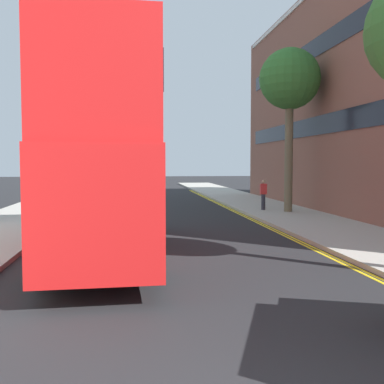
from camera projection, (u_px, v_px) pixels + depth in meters
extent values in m
cube|color=#ADA89E|center=(316.00, 224.00, 19.69)|extent=(4.00, 80.00, 0.14)
cube|color=yellow|center=(284.00, 234.00, 17.45)|extent=(0.10, 56.00, 0.01)
cube|color=yellow|center=(280.00, 234.00, 17.43)|extent=(0.10, 56.00, 0.01)
cube|color=red|center=(103.00, 195.00, 13.45)|extent=(2.87, 10.88, 2.60)
cube|color=red|center=(102.00, 107.00, 13.29)|extent=(2.82, 10.66, 2.50)
cube|color=black|center=(103.00, 185.00, 13.43)|extent=(2.89, 10.45, 0.84)
cube|color=black|center=(102.00, 103.00, 13.29)|extent=(2.87, 10.23, 0.80)
cube|color=yellow|center=(106.00, 148.00, 18.65)|extent=(2.00, 0.13, 0.44)
cube|color=maroon|center=(102.00, 61.00, 13.21)|extent=(2.59, 9.79, 0.10)
cylinder|color=black|center=(71.00, 223.00, 16.62)|extent=(0.34, 1.05, 1.04)
cylinder|color=black|center=(141.00, 221.00, 17.03)|extent=(0.34, 1.05, 1.04)
cylinder|color=black|center=(41.00, 262.00, 10.03)|extent=(0.34, 1.05, 1.04)
cylinder|color=black|center=(156.00, 258.00, 10.44)|extent=(0.34, 1.05, 1.04)
cylinder|color=#2D2D38|center=(263.00, 202.00, 24.94)|extent=(0.22, 0.22, 0.85)
cube|color=red|center=(263.00, 189.00, 24.89)|extent=(0.34, 0.22, 0.56)
sphere|color=tan|center=(263.00, 182.00, 24.87)|extent=(0.20, 0.20, 0.20)
cylinder|color=#6B6047|center=(289.00, 155.00, 23.92)|extent=(0.42, 0.42, 5.91)
cylinder|color=#6B6047|center=(300.00, 89.00, 23.79)|extent=(0.14, 1.22, 0.90)
cylinder|color=#6B6047|center=(279.00, 89.00, 24.19)|extent=(1.19, 0.92, 1.02)
cylinder|color=#6B6047|center=(287.00, 89.00, 23.26)|extent=(0.94, 0.71, 0.79)
sphere|color=#33702D|center=(290.00, 79.00, 23.67)|extent=(3.13, 3.13, 3.13)
cube|color=black|center=(319.00, 46.00, 24.21)|extent=(0.04, 24.64, 1.00)
cube|color=black|center=(317.00, 126.00, 24.47)|extent=(0.04, 24.64, 1.00)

